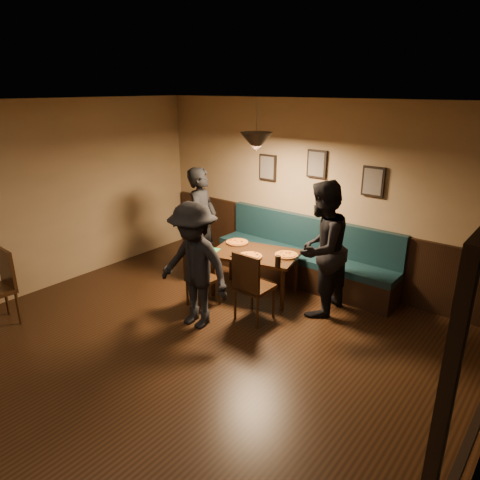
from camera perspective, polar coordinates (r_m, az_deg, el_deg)
The scene contains 23 objects.
floor at distance 4.99m, azimuth -12.28°, elevation -17.46°, with size 7.00×7.00×0.00m, color black.
ceiling at distance 4.02m, azimuth -15.21°, elevation 16.52°, with size 7.00×7.00×0.00m, color silver.
wall_back at distance 6.90m, azimuth 9.86°, elevation 6.05°, with size 6.00×6.00×0.00m, color #8C704F.
wainscot at distance 7.14m, azimuth 9.34°, elevation -1.03°, with size 5.88×0.06×1.00m, color black.
booth_bench at distance 6.92m, azimuth 8.22°, elevation -1.65°, with size 3.00×0.60×1.00m, color #0F232D, non-canonical shape.
picture_left at distance 7.29m, azimuth 3.63°, elevation 9.40°, with size 0.32×0.04×0.42m, color black.
picture_center at distance 6.79m, azimuth 9.96°, elevation 9.71°, with size 0.32×0.04×0.42m, color black.
picture_right at distance 6.44m, azimuth 16.92°, elevation 7.29°, with size 0.32×0.04×0.42m, color black.
pendant_lamp at distance 6.03m, azimuth 2.13°, elevation 12.63°, with size 0.44×0.44×0.25m, color black.
dining_table at distance 6.53m, azimuth 1.93°, elevation -4.33°, with size 1.23×0.79×0.66m, color black.
chair_near_left at distance 6.18m, azimuth -4.85°, elevation -4.89°, with size 0.38×0.38×0.85m, color #301E0D, non-canonical shape.
chair_near_right at distance 5.78m, azimuth 1.92°, elevation -5.94°, with size 0.43×0.43×0.97m, color black, non-canonical shape.
diner_left at distance 6.95m, azimuth -4.91°, elevation 2.08°, with size 0.66×0.43×1.80m, color black.
diner_right at distance 5.89m, azimuth 10.50°, elevation -1.17°, with size 0.89×0.70×1.84m, color black.
diner_front at distance 5.54m, azimuth -5.99°, elevation -3.36°, with size 1.07×0.61×1.65m, color black.
pizza_a at distance 6.76m, azimuth -0.37°, elevation -0.29°, with size 0.34×0.34×0.04m, color #C38624.
pizza_b at distance 6.21m, azimuth 1.28°, elevation -2.13°, with size 0.35×0.35×0.04m, color orange.
pizza_c at distance 6.29m, azimuth 6.05°, elevation -1.94°, with size 0.33×0.33×0.04m, color orange.
soda_glass at distance 5.87m, azimuth 4.95°, elevation -2.84°, with size 0.08×0.08×0.17m, color black.
tabasco_bottle at distance 6.06m, azimuth 5.17°, elevation -2.40°, with size 0.03×0.03×0.11m, color #A40F05.
napkin_a at distance 6.88m, azimuth -0.53°, elevation -0.10°, with size 0.16×0.16×0.01m, color #207B3E.
napkin_b at distance 6.51m, azimuth -3.44°, elevation -1.28°, with size 0.16×0.16×0.01m, color #217D40.
cutlery_set at distance 6.17m, azimuth -0.41°, elevation -2.45°, with size 0.02×0.20×0.00m, color silver.
Camera 1 is at (3.22, -2.40, 2.95)m, focal length 32.82 mm.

